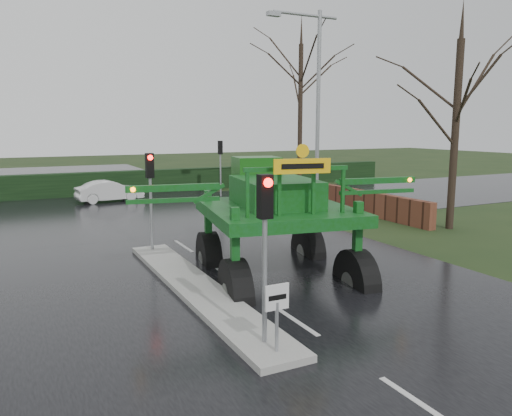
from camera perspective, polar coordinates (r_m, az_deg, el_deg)
name	(u,v)px	position (r m, az deg, el deg)	size (l,w,h in m)	color
ground	(294,321)	(11.81, 4.41, -12.73)	(140.00, 140.00, 0.00)	black
road_main	(168,236)	(20.65, -10.04, -3.18)	(14.00, 80.00, 0.02)	black
road_cross	(134,213)	(26.36, -13.79, -0.60)	(80.00, 12.00, 0.02)	black
median_island	(196,288)	(13.81, -6.83, -9.07)	(1.20, 10.00, 0.16)	gray
hedge_row	(105,183)	(34.03, -16.87, 2.72)	(44.00, 0.90, 1.50)	black
brick_wall	(307,190)	(30.32, 5.88, 2.03)	(0.40, 20.00, 1.20)	#592D1E
keep_left_sign	(277,307)	(9.60, 2.40, -11.23)	(0.50, 0.07, 1.35)	gray
traffic_signal_near	(265,223)	(9.60, 1.04, -1.71)	(0.26, 0.33, 3.52)	gray
traffic_signal_mid	(150,180)	(17.50, -12.00, 3.10)	(0.26, 0.33, 3.52)	gray
traffic_signal_far	(220,156)	(31.84, -4.11, 6.00)	(0.26, 0.33, 3.52)	gray
street_light_right	(313,94)	(25.51, 6.54, 12.78)	(3.85, 0.30, 10.00)	gray
tree_right_near	(457,108)	(23.05, 21.97, 10.57)	(5.60, 5.60, 9.64)	black
tree_right_far	(300,96)	(35.70, 5.11, 12.62)	(7.00, 7.00, 12.05)	black
crop_sprayer	(233,207)	(13.06, -2.70, 0.14)	(8.78, 6.14, 4.96)	black
white_sedan	(110,202)	(30.76, -16.34, 0.67)	(1.33, 3.81, 1.26)	silver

